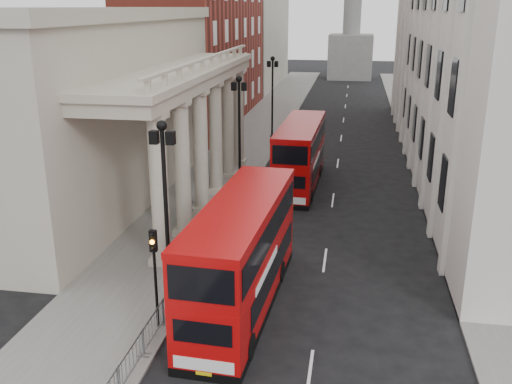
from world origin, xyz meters
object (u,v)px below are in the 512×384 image
at_px(bus_far, 300,154).
at_px(lamp_post_north, 272,94).
at_px(lamp_post_south, 166,202).
at_px(pedestrian_c, 215,173).
at_px(lamp_post_mid, 239,127).
at_px(traffic_light, 154,261).
at_px(pedestrian_a, 188,207).
at_px(pedestrian_b, 156,208).
at_px(bus_near, 242,253).

bearing_deg(bus_far, lamp_post_north, 108.51).
bearing_deg(lamp_post_south, pedestrian_c, 97.28).
distance_m(lamp_post_mid, traffic_light, 18.11).
distance_m(lamp_post_north, pedestrian_a, 22.06).
xyz_separation_m(pedestrian_a, pedestrian_b, (-1.97, -0.39, -0.06)).
distance_m(traffic_light, pedestrian_b, 12.96).
bearing_deg(pedestrian_b, bus_near, 121.77).
height_order(lamp_post_north, bus_far, lamp_post_north).
height_order(bus_far, pedestrian_c, bus_far).
relative_size(lamp_post_mid, pedestrian_b, 5.40).
distance_m(traffic_light, pedestrian_a, 12.82).
relative_size(lamp_post_north, pedestrian_a, 5.02).
distance_m(lamp_post_north, traffic_light, 34.07).
distance_m(lamp_post_north, pedestrian_b, 22.72).
bearing_deg(lamp_post_mid, lamp_post_south, -90.00).
distance_m(lamp_post_south, bus_near, 3.99).
xyz_separation_m(lamp_post_mid, traffic_light, (0.10, -18.02, -1.80)).
bearing_deg(traffic_light, lamp_post_mid, 90.32).
relative_size(lamp_post_south, pedestrian_b, 5.40).
relative_size(bus_near, pedestrian_c, 7.36).
bearing_deg(lamp_post_mid, lamp_post_north, 90.00).
bearing_deg(traffic_light, bus_near, 39.37).
bearing_deg(lamp_post_mid, traffic_light, -89.68).
distance_m(lamp_post_south, pedestrian_b, 11.57).
height_order(traffic_light, bus_far, bus_far).
bearing_deg(pedestrian_a, lamp_post_north, 55.22).
bearing_deg(pedestrian_b, lamp_post_mid, -130.59).
relative_size(lamp_post_mid, bus_near, 0.72).
height_order(lamp_post_north, pedestrian_a, lamp_post_north).
bearing_deg(bus_near, pedestrian_b, 130.57).
bearing_deg(bus_near, pedestrian_a, 121.40).
distance_m(traffic_light, bus_near, 4.03).
bearing_deg(pedestrian_a, bus_far, 25.21).
height_order(bus_near, bus_far, bus_near).
bearing_deg(lamp_post_mid, bus_far, 36.54).
bearing_deg(bus_far, lamp_post_south, -100.22).
bearing_deg(pedestrian_b, lamp_post_south, 106.62).
height_order(lamp_post_north, traffic_light, lamp_post_north).
distance_m(pedestrian_b, pedestrian_c, 8.41).
relative_size(lamp_post_south, lamp_post_mid, 1.00).
relative_size(lamp_post_south, bus_far, 0.75).
xyz_separation_m(traffic_light, bus_far, (3.87, 20.96, -0.61)).
bearing_deg(bus_near, bus_far, 90.51).
distance_m(lamp_post_south, lamp_post_mid, 16.00).
relative_size(traffic_light, bus_near, 0.37).
bearing_deg(lamp_post_north, traffic_light, -89.83).
bearing_deg(pedestrian_c, traffic_light, -53.86).
bearing_deg(lamp_post_south, lamp_post_north, 90.00).
distance_m(lamp_post_mid, pedestrian_a, 7.19).
bearing_deg(pedestrian_a, pedestrian_b, 162.07).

